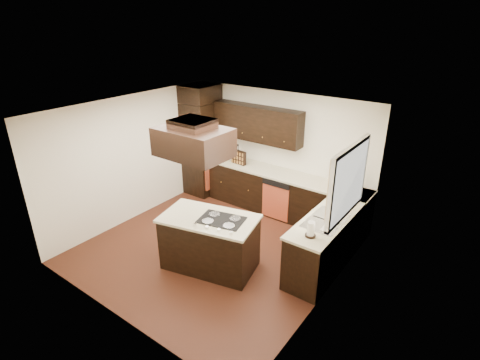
{
  "coord_description": "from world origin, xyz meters",
  "views": [
    {
      "loc": [
        3.71,
        -4.35,
        3.84
      ],
      "look_at": [
        0.1,
        0.6,
        1.15
      ],
      "focal_mm": 28.0,
      "sensor_mm": 36.0,
      "label": 1
    }
  ],
  "objects_px": {
    "oven_column": "(202,148)",
    "spice_rack": "(239,157)",
    "island": "(210,243)",
    "range_hood": "(193,142)"
  },
  "relations": [
    {
      "from": "oven_column",
      "to": "island",
      "type": "height_order",
      "value": "oven_column"
    },
    {
      "from": "oven_column",
      "to": "spice_rack",
      "type": "distance_m",
      "value": 1.03
    },
    {
      "from": "range_hood",
      "to": "spice_rack",
      "type": "relative_size",
      "value": 2.98
    },
    {
      "from": "oven_column",
      "to": "spice_rack",
      "type": "relative_size",
      "value": 6.01
    },
    {
      "from": "island",
      "to": "range_hood",
      "type": "height_order",
      "value": "range_hood"
    },
    {
      "from": "oven_column",
      "to": "island",
      "type": "bearing_deg",
      "value": -46.73
    },
    {
      "from": "spice_rack",
      "to": "range_hood",
      "type": "bearing_deg",
      "value": -63.81
    },
    {
      "from": "range_hood",
      "to": "spice_rack",
      "type": "distance_m",
      "value": 2.65
    },
    {
      "from": "island",
      "to": "range_hood",
      "type": "distance_m",
      "value": 1.73
    },
    {
      "from": "oven_column",
      "to": "spice_rack",
      "type": "bearing_deg",
      "value": 0.44
    }
  ]
}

